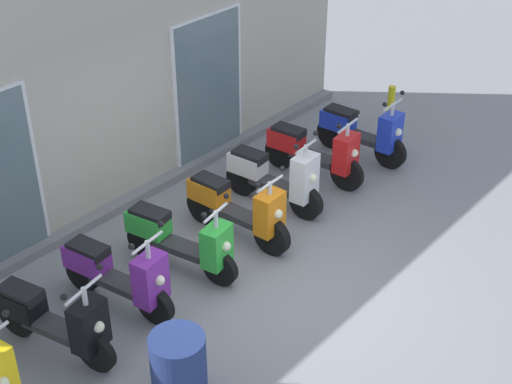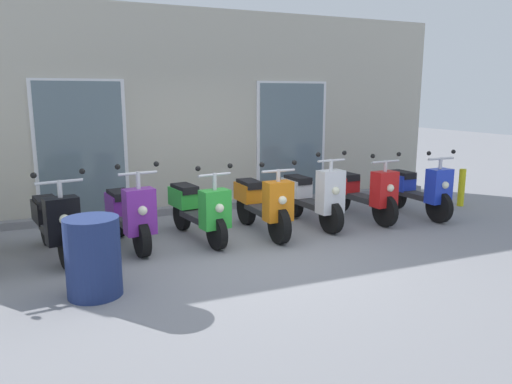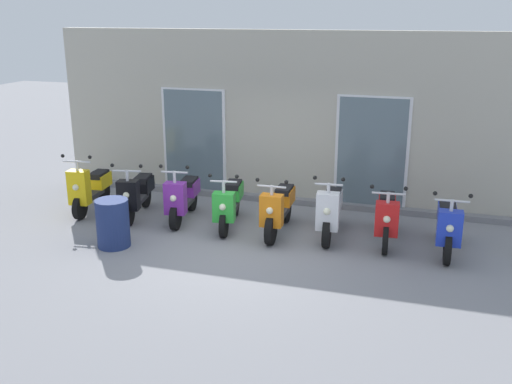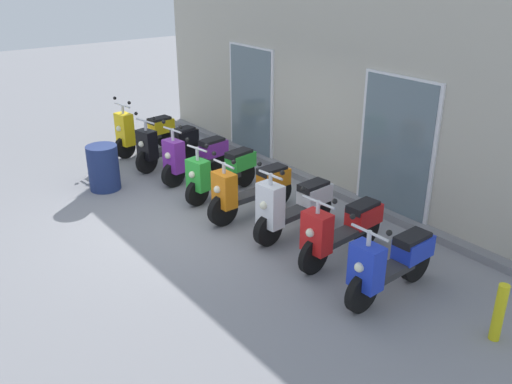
{
  "view_description": "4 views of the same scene",
  "coord_description": "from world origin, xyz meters",
  "px_view_note": "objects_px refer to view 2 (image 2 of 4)",
  "views": [
    {
      "loc": [
        -5.6,
        -4.56,
        5.75
      ],
      "look_at": [
        0.49,
        0.6,
        0.84
      ],
      "focal_mm": 52.84,
      "sensor_mm": 36.0,
      "label": 1
    },
    {
      "loc": [
        -2.3,
        -5.52,
        2.03
      ],
      "look_at": [
        0.22,
        0.5,
        0.73
      ],
      "focal_mm": 33.94,
      "sensor_mm": 36.0,
      "label": 2
    },
    {
      "loc": [
        3.1,
        -8.7,
        3.84
      ],
      "look_at": [
        0.13,
        0.74,
        0.79
      ],
      "focal_mm": 41.22,
      "sensor_mm": 36.0,
      "label": 3
    },
    {
      "loc": [
        6.96,
        -3.9,
        3.9
      ],
      "look_at": [
        0.75,
        0.84,
        0.52
      ],
      "focal_mm": 38.1,
      "sensor_mm": 36.0,
      "label": 4
    }
  ],
  "objects_px": {
    "trash_bin": "(93,257)",
    "scooter_white": "(312,196)",
    "scooter_black": "(54,221)",
    "scooter_green": "(198,208)",
    "scooter_orange": "(262,203)",
    "scooter_red": "(362,191)",
    "scooter_purple": "(129,214)",
    "curb_bollard": "(462,188)",
    "scooter_blue": "(417,189)"
  },
  "relations": [
    {
      "from": "scooter_orange",
      "to": "scooter_white",
      "type": "relative_size",
      "value": 1.06
    },
    {
      "from": "trash_bin",
      "to": "scooter_red",
      "type": "bearing_deg",
      "value": 20.11
    },
    {
      "from": "scooter_orange",
      "to": "scooter_blue",
      "type": "relative_size",
      "value": 1.07
    },
    {
      "from": "scooter_black",
      "to": "scooter_green",
      "type": "distance_m",
      "value": 1.9
    },
    {
      "from": "scooter_orange",
      "to": "scooter_white",
      "type": "xyz_separation_m",
      "value": [
        0.92,
        0.11,
        0.02
      ]
    },
    {
      "from": "scooter_green",
      "to": "scooter_red",
      "type": "xyz_separation_m",
      "value": [
        2.85,
        0.08,
        0.02
      ]
    },
    {
      "from": "scooter_purple",
      "to": "curb_bollard",
      "type": "xyz_separation_m",
      "value": [
        6.1,
        0.13,
        -0.11
      ]
    },
    {
      "from": "scooter_white",
      "to": "scooter_blue",
      "type": "height_order",
      "value": "scooter_white"
    },
    {
      "from": "scooter_orange",
      "to": "trash_bin",
      "type": "xyz_separation_m",
      "value": [
        -2.51,
        -1.45,
        -0.05
      ]
    },
    {
      "from": "scooter_green",
      "to": "trash_bin",
      "type": "relative_size",
      "value": 1.95
    },
    {
      "from": "scooter_purple",
      "to": "curb_bollard",
      "type": "height_order",
      "value": "scooter_purple"
    },
    {
      "from": "curb_bollard",
      "to": "trash_bin",
      "type": "bearing_deg",
      "value": -165.69
    },
    {
      "from": "scooter_red",
      "to": "trash_bin",
      "type": "distance_m",
      "value": 4.68
    },
    {
      "from": "scooter_red",
      "to": "scooter_white",
      "type": "bearing_deg",
      "value": -177.03
    },
    {
      "from": "scooter_green",
      "to": "scooter_white",
      "type": "distance_m",
      "value": 1.88
    },
    {
      "from": "scooter_white",
      "to": "scooter_blue",
      "type": "distance_m",
      "value": 1.98
    },
    {
      "from": "scooter_red",
      "to": "trash_bin",
      "type": "height_order",
      "value": "scooter_red"
    },
    {
      "from": "scooter_black",
      "to": "scooter_green",
      "type": "height_order",
      "value": "scooter_black"
    },
    {
      "from": "scooter_red",
      "to": "trash_bin",
      "type": "bearing_deg",
      "value": -159.89
    },
    {
      "from": "scooter_red",
      "to": "scooter_purple",
      "type": "bearing_deg",
      "value": -179.44
    },
    {
      "from": "scooter_white",
      "to": "curb_bollard",
      "type": "distance_m",
      "value": 3.27
    },
    {
      "from": "scooter_black",
      "to": "trash_bin",
      "type": "height_order",
      "value": "scooter_black"
    },
    {
      "from": "scooter_green",
      "to": "curb_bollard",
      "type": "height_order",
      "value": "scooter_green"
    },
    {
      "from": "scooter_purple",
      "to": "trash_bin",
      "type": "relative_size",
      "value": 1.89
    },
    {
      "from": "scooter_orange",
      "to": "scooter_red",
      "type": "bearing_deg",
      "value": 4.71
    },
    {
      "from": "scooter_purple",
      "to": "scooter_green",
      "type": "height_order",
      "value": "scooter_purple"
    },
    {
      "from": "scooter_orange",
      "to": "scooter_red",
      "type": "height_order",
      "value": "scooter_red"
    },
    {
      "from": "scooter_green",
      "to": "scooter_orange",
      "type": "relative_size",
      "value": 0.96
    },
    {
      "from": "scooter_green",
      "to": "scooter_white",
      "type": "bearing_deg",
      "value": 0.86
    },
    {
      "from": "scooter_black",
      "to": "scooter_blue",
      "type": "height_order",
      "value": "scooter_black"
    },
    {
      "from": "scooter_green",
      "to": "scooter_white",
      "type": "height_order",
      "value": "scooter_white"
    },
    {
      "from": "scooter_blue",
      "to": "scooter_green",
      "type": "bearing_deg",
      "value": 178.53
    },
    {
      "from": "scooter_purple",
      "to": "scooter_white",
      "type": "relative_size",
      "value": 0.99
    },
    {
      "from": "trash_bin",
      "to": "scooter_white",
      "type": "bearing_deg",
      "value": 24.46
    },
    {
      "from": "scooter_purple",
      "to": "curb_bollard",
      "type": "relative_size",
      "value": 2.23
    },
    {
      "from": "curb_bollard",
      "to": "trash_bin",
      "type": "relative_size",
      "value": 0.85
    },
    {
      "from": "scooter_black",
      "to": "scooter_white",
      "type": "xyz_separation_m",
      "value": [
        3.78,
        0.05,
        0.01
      ]
    },
    {
      "from": "scooter_green",
      "to": "scooter_orange",
      "type": "bearing_deg",
      "value": -4.56
    },
    {
      "from": "scooter_white",
      "to": "scooter_purple",
      "type": "bearing_deg",
      "value": 179.74
    },
    {
      "from": "scooter_purple",
      "to": "scooter_blue",
      "type": "xyz_separation_m",
      "value": [
        4.81,
        -0.14,
        0.01
      ]
    },
    {
      "from": "scooter_green",
      "to": "scooter_blue",
      "type": "distance_m",
      "value": 3.86
    },
    {
      "from": "trash_bin",
      "to": "scooter_black",
      "type": "bearing_deg",
      "value": 103.39
    },
    {
      "from": "scooter_white",
      "to": "scooter_orange",
      "type": "bearing_deg",
      "value": -173.47
    },
    {
      "from": "scooter_purple",
      "to": "scooter_red",
      "type": "distance_m",
      "value": 3.81
    },
    {
      "from": "scooter_blue",
      "to": "curb_bollard",
      "type": "xyz_separation_m",
      "value": [
        1.29,
        0.27,
        -0.12
      ]
    },
    {
      "from": "scooter_orange",
      "to": "curb_bollard",
      "type": "xyz_separation_m",
      "value": [
        4.18,
        0.25,
        -0.11
      ]
    },
    {
      "from": "scooter_black",
      "to": "scooter_purple",
      "type": "bearing_deg",
      "value": 4.07
    },
    {
      "from": "scooter_orange",
      "to": "trash_bin",
      "type": "bearing_deg",
      "value": -149.91
    },
    {
      "from": "scooter_white",
      "to": "scooter_blue",
      "type": "xyz_separation_m",
      "value": [
        1.97,
        -0.13,
        -0.01
      ]
    },
    {
      "from": "scooter_white",
      "to": "curb_bollard",
      "type": "xyz_separation_m",
      "value": [
        3.26,
        0.15,
        -0.13
      ]
    }
  ]
}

